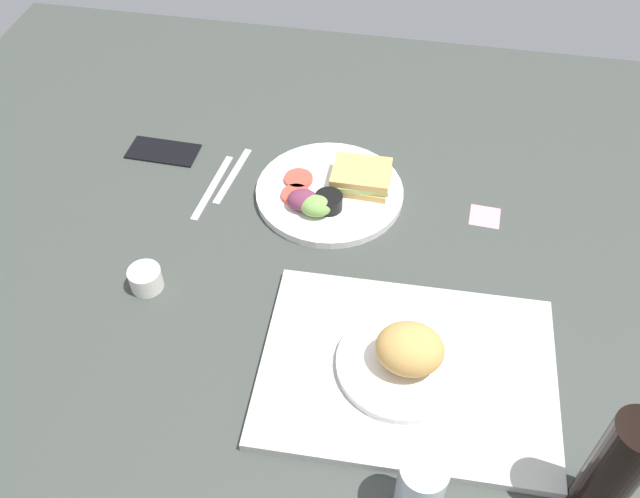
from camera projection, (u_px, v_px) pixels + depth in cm
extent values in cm
cube|color=#383D38|center=(334.00, 259.00, 123.44)|extent=(190.00, 150.00, 3.00)
cube|color=#B2B2AD|center=(407.00, 371.00, 104.87)|extent=(45.84, 34.16, 1.60)
cylinder|color=white|center=(401.00, 364.00, 103.91)|extent=(19.85, 19.85, 1.40)
ellipsoid|color=tan|center=(410.00, 349.00, 100.73)|extent=(10.32, 8.91, 7.03)
cylinder|color=white|center=(329.00, 192.00, 131.99)|extent=(28.47, 28.47, 1.60)
cube|color=tan|center=(361.00, 181.00, 131.88)|extent=(11.37, 9.46, 1.40)
cube|color=#B2C66B|center=(361.00, 177.00, 131.00)|extent=(11.43, 9.53, 1.00)
cube|color=tan|center=(361.00, 172.00, 130.11)|extent=(11.00, 9.00, 1.40)
cylinder|color=#D14738|center=(298.00, 179.00, 132.84)|extent=(5.60, 5.60, 0.80)
cylinder|color=#D14738|center=(296.00, 195.00, 129.77)|extent=(5.60, 5.60, 0.80)
cylinder|color=black|center=(329.00, 202.00, 126.90)|extent=(5.20, 5.20, 3.00)
cylinder|color=#EFEACC|center=(329.00, 197.00, 126.09)|extent=(4.26, 4.26, 0.60)
ellipsoid|color=#729E4C|center=(316.00, 206.00, 125.72)|extent=(6.00, 4.80, 3.60)
ellipsoid|color=#6B2D47|center=(303.00, 200.00, 126.79)|extent=(6.00, 4.80, 3.60)
cylinder|color=silver|center=(420.00, 490.00, 86.85)|extent=(6.22, 6.22, 12.08)
cylinder|color=black|center=(614.00, 470.00, 83.93)|extent=(6.40, 6.40, 21.04)
cylinder|color=silver|center=(146.00, 279.00, 115.73)|extent=(5.60, 5.60, 4.00)
cube|color=#B7B7BC|center=(233.00, 175.00, 136.19)|extent=(3.51, 17.04, 0.50)
cube|color=#B7B7BC|center=(212.00, 187.00, 133.91)|extent=(3.16, 19.05, 0.50)
cube|color=black|center=(163.00, 151.00, 141.13)|extent=(14.59, 7.59, 0.80)
cube|color=pink|center=(485.00, 216.00, 128.59)|extent=(5.91, 5.91, 0.12)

